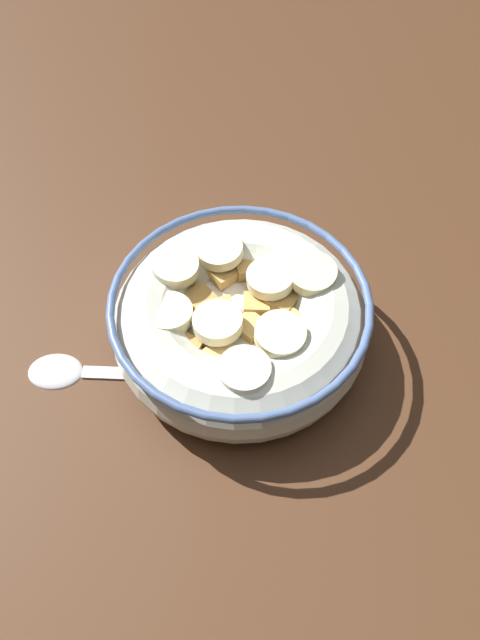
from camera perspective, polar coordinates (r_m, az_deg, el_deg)
ground_plane at (r=47.35cm, az=-0.00°, el=-2.78°), size 127.91×127.91×2.00cm
cereal_bowl at (r=43.99cm, az=-0.01°, el=0.02°), size 18.38×18.38×6.02cm
spoon at (r=46.33cm, az=-14.60°, el=-4.53°), size 9.53×12.87×0.80cm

